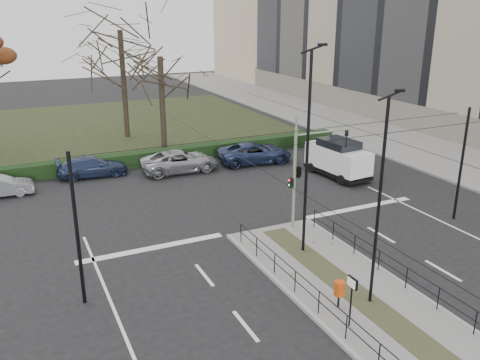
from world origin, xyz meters
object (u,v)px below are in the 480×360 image
object	(u,v)px
parked_car_second	(0,186)
info_panel	(352,288)
traffic_light	(300,169)
bare_tree_center	(120,38)
litter_bin	(339,289)
streetlamp_median_far	(308,152)
streetlamp_median_near	(380,201)
parked_car_third	(92,167)
bare_tree_near	(160,64)
parked_car_fifth	(255,153)
parked_car_fourth	(180,161)
white_van	(338,157)

from	to	relation	value
parked_car_second	info_panel	bearing A→B (deg)	-148.56
traffic_light	bare_tree_center	bearing A→B (deg)	98.48
litter_bin	streetlamp_median_far	bearing A→B (deg)	74.14
litter_bin	streetlamp_median_near	distance (m)	3.58
parked_car_third	parked_car_second	bearing A→B (deg)	110.14
traffic_light	streetlamp_median_near	distance (m)	7.43
bare_tree_near	parked_car_second	bearing A→B (deg)	-153.71
litter_bin	parked_car_fifth	world-z (taller)	parked_car_fifth
traffic_light	parked_car_third	world-z (taller)	traffic_light
parked_car_third	streetlamp_median_near	bearing A→B (deg)	-157.16
bare_tree_center	traffic_light	bearing A→B (deg)	-81.52
traffic_light	bare_tree_near	bearing A→B (deg)	95.55
litter_bin	parked_car_fifth	size ratio (longest dim) A/B	0.19
streetlamp_median_near	streetlamp_median_far	bearing A→B (deg)	90.34
parked_car_fourth	bare_tree_near	xyz separation A→B (m)	(0.67, 5.84, 5.98)
parked_car_fourth	bare_tree_center	world-z (taller)	bare_tree_center
info_panel	parked_car_fifth	size ratio (longest dim) A/B	0.36
traffic_light	bare_tree_center	size ratio (longest dim) A/B	0.44
streetlamp_median_near	parked_car_fifth	size ratio (longest dim) A/B	1.49
bare_tree_near	parked_car_fifth	world-z (taller)	bare_tree_near
bare_tree_center	parked_car_fifth	size ratio (longest dim) A/B	2.21
parked_car_fourth	bare_tree_near	world-z (taller)	bare_tree_near
parked_car_third	parked_car_fifth	world-z (taller)	parked_car_fifth
parked_car_second	bare_tree_center	distance (m)	17.05
litter_bin	streetlamp_median_far	xyz separation A→B (m)	(1.28, 4.49, 3.93)
streetlamp_median_near	info_panel	bearing A→B (deg)	-150.80
litter_bin	bare_tree_near	world-z (taller)	bare_tree_near
parked_car_second	parked_car_third	bearing A→B (deg)	-71.43
streetlamp_median_near	parked_car_fourth	world-z (taller)	streetlamp_median_near
parked_car_fourth	white_van	size ratio (longest dim) A/B	1.08
bare_tree_near	traffic_light	bearing A→B (deg)	-84.45
parked_car_second	parked_car_fourth	size ratio (longest dim) A/B	0.72
parked_car_fourth	white_van	bearing A→B (deg)	-119.83
streetlamp_median_near	parked_car_third	distance (m)	21.75
streetlamp_median_near	streetlamp_median_far	distance (m)	4.76
parked_car_fifth	bare_tree_near	bearing A→B (deg)	45.55
litter_bin	info_panel	distance (m)	1.45
parked_car_second	bare_tree_near	size ratio (longest dim) A/B	0.40
white_van	bare_tree_near	distance (m)	15.11
parked_car_fourth	parked_car_fifth	distance (m)	5.62
traffic_light	parked_car_second	world-z (taller)	traffic_light
parked_car_second	bare_tree_near	world-z (taller)	bare_tree_near
parked_car_second	parked_car_fourth	world-z (taller)	parked_car_fourth
litter_bin	streetlamp_median_near	world-z (taller)	streetlamp_median_near
info_panel	parked_car_second	xyz separation A→B (m)	(-10.76, 19.71, -1.00)
parked_car_second	parked_car_third	world-z (taller)	parked_car_third
info_panel	parked_car_fourth	size ratio (longest dim) A/B	0.36
streetlamp_median_far	parked_car_fifth	xyz separation A→B (m)	(4.48, 13.81, -4.07)
litter_bin	bare_tree_near	xyz separation A→B (m)	(0.82, 24.44, 5.84)
traffic_light	white_van	bearing A→B (deg)	42.13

